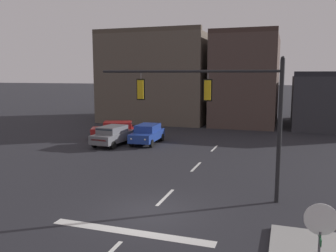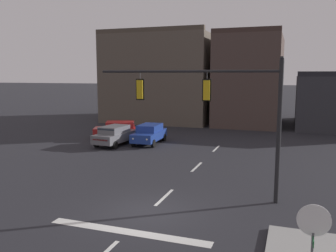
{
  "view_description": "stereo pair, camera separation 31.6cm",
  "coord_description": "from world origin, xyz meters",
  "px_view_note": "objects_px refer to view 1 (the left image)",
  "views": [
    {
      "loc": [
        5.28,
        -13.46,
        5.76
      ],
      "look_at": [
        -0.82,
        4.87,
        3.0
      ],
      "focal_mm": 38.29,
      "sensor_mm": 36.0,
      "label": 1
    },
    {
      "loc": [
        5.57,
        -13.35,
        5.76
      ],
      "look_at": [
        -0.82,
        4.87,
        3.0
      ],
      "focal_mm": 38.29,
      "sensor_mm": 36.0,
      "label": 2
    }
  ],
  "objects_px": {
    "car_lot_middle": "(117,130)",
    "car_lot_farside": "(147,133)",
    "stop_sign": "(320,232)",
    "car_lot_nearside": "(113,135)",
    "signal_mast_near_side": "(222,104)"
  },
  "relations": [
    {
      "from": "car_lot_nearside",
      "to": "car_lot_farside",
      "type": "xyz_separation_m",
      "value": [
        2.41,
        1.59,
        0.0
      ]
    },
    {
      "from": "car_lot_nearside",
      "to": "signal_mast_near_side",
      "type": "bearing_deg",
      "value": -42.68
    },
    {
      "from": "stop_sign",
      "to": "car_lot_nearside",
      "type": "bearing_deg",
      "value": 129.28
    },
    {
      "from": "car_lot_nearside",
      "to": "car_lot_middle",
      "type": "distance_m",
      "value": 2.8
    },
    {
      "from": "car_lot_middle",
      "to": "car_lot_farside",
      "type": "distance_m",
      "value": 3.52
    },
    {
      "from": "car_lot_farside",
      "to": "car_lot_middle",
      "type": "bearing_deg",
      "value": 162.8
    },
    {
      "from": "stop_sign",
      "to": "car_lot_farside",
      "type": "relative_size",
      "value": 0.63
    },
    {
      "from": "signal_mast_near_side",
      "to": "stop_sign",
      "type": "height_order",
      "value": "signal_mast_near_side"
    },
    {
      "from": "stop_sign",
      "to": "car_lot_farside",
      "type": "distance_m",
      "value": 22.57
    },
    {
      "from": "stop_sign",
      "to": "car_lot_farside",
      "type": "height_order",
      "value": "stop_sign"
    },
    {
      "from": "signal_mast_near_side",
      "to": "stop_sign",
      "type": "distance_m",
      "value": 8.82
    },
    {
      "from": "stop_sign",
      "to": "car_lot_nearside",
      "type": "distance_m",
      "value": 22.68
    },
    {
      "from": "car_lot_nearside",
      "to": "car_lot_farside",
      "type": "distance_m",
      "value": 2.88
    },
    {
      "from": "signal_mast_near_side",
      "to": "car_lot_nearside",
      "type": "distance_m",
      "value": 14.96
    },
    {
      "from": "stop_sign",
      "to": "car_lot_middle",
      "type": "bearing_deg",
      "value": 127.19
    }
  ]
}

